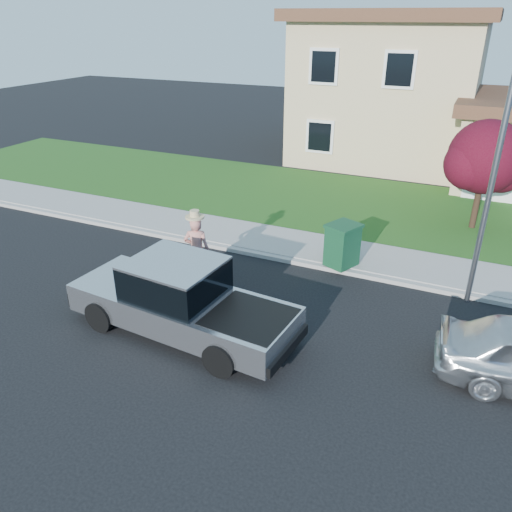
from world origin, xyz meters
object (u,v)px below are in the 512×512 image
at_px(trash_bin, 342,245).
at_px(street_lamp, 495,176).
at_px(ornamental_tree, 487,161).
at_px(woman, 197,249).
at_px(pickup_truck, 181,301).

relative_size(trash_bin, street_lamp, 0.21).
relative_size(ornamental_tree, trash_bin, 2.91).
xyz_separation_m(ornamental_tree, street_lamp, (0.16, -5.11, 0.91)).
bearing_deg(woman, trash_bin, -166.25).
height_order(pickup_truck, woman, woman).
relative_size(pickup_truck, ornamental_tree, 1.54).
bearing_deg(pickup_truck, street_lamp, 39.93).
distance_m(ornamental_tree, street_lamp, 5.19).
relative_size(woman, ornamental_tree, 0.57).
bearing_deg(trash_bin, pickup_truck, -94.70).
bearing_deg(ornamental_tree, trash_bin, -125.10).
distance_m(woman, trash_bin, 4.09).
distance_m(pickup_truck, street_lamp, 7.65).
bearing_deg(trash_bin, street_lamp, 16.85).
xyz_separation_m(woman, ornamental_tree, (6.68, 7.00, 1.43)).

